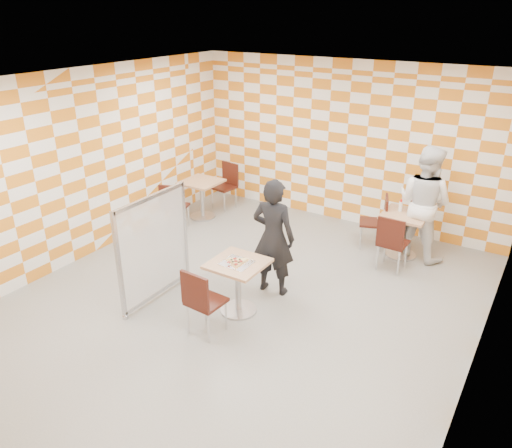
{
  "coord_description": "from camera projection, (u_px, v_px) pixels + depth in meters",
  "views": [
    {
      "loc": [
        3.34,
        -4.98,
        3.84
      ],
      "look_at": [
        0.1,
        0.2,
        1.15
      ],
      "focal_mm": 35.0,
      "sensor_mm": 36.0,
      "label": 1
    }
  ],
  "objects": [
    {
      "name": "man_white",
      "position": [
        424.0,
        203.0,
        7.99
      ],
      "size": [
        1.08,
        0.95,
        1.88
      ],
      "primitive_type": "imported",
      "rotation": [
        0.0,
        0.0,
        2.84
      ],
      "color": "white",
      "rests_on": "ground"
    },
    {
      "name": "chair_main_front",
      "position": [
        201.0,
        298.0,
        6.11
      ],
      "size": [
        0.44,
        0.45,
        0.92
      ],
      "color": "#39120B",
      "rests_on": "ground"
    },
    {
      "name": "soda_bottle",
      "position": [
        412.0,
        207.0,
        8.05
      ],
      "size": [
        0.07,
        0.07,
        0.23
      ],
      "color": "black",
      "rests_on": "second_table"
    },
    {
      "name": "man_dark",
      "position": [
        273.0,
        237.0,
        6.98
      ],
      "size": [
        0.67,
        0.48,
        1.72
      ],
      "primitive_type": "imported",
      "rotation": [
        0.0,
        0.0,
        3.26
      ],
      "color": "black",
      "rests_on": "ground"
    },
    {
      "name": "main_table",
      "position": [
        238.0,
        278.0,
        6.63
      ],
      "size": [
        0.7,
        0.7,
        0.75
      ],
      "color": "tan",
      "rests_on": "ground"
    },
    {
      "name": "partition",
      "position": [
        154.0,
        247.0,
        6.84
      ],
      "size": [
        0.08,
        1.38,
        1.55
      ],
      "color": "white",
      "rests_on": "ground"
    },
    {
      "name": "sport_bottle",
      "position": [
        401.0,
        206.0,
        8.12
      ],
      "size": [
        0.06,
        0.06,
        0.2
      ],
      "color": "white",
      "rests_on": "second_table"
    },
    {
      "name": "chair_empty_near",
      "position": [
        173.0,
        204.0,
        9.02
      ],
      "size": [
        0.53,
        0.54,
        0.92
      ],
      "color": "#39120B",
      "rests_on": "ground"
    },
    {
      "name": "chair_second_side",
      "position": [
        378.0,
        218.0,
        8.42
      ],
      "size": [
        0.55,
        0.54,
        0.92
      ],
      "color": "#39120B",
      "rests_on": "ground"
    },
    {
      "name": "second_table",
      "position": [
        404.0,
        227.0,
        8.15
      ],
      "size": [
        0.7,
        0.7,
        0.75
      ],
      "color": "tan",
      "rests_on": "ground"
    },
    {
      "name": "chair_second_front",
      "position": [
        392.0,
        240.0,
        7.64
      ],
      "size": [
        0.43,
        0.44,
        0.92
      ],
      "color": "#39120B",
      "rests_on": "ground"
    },
    {
      "name": "chair_empty_far",
      "position": [
        227.0,
        182.0,
        10.14
      ],
      "size": [
        0.48,
        0.49,
        0.92
      ],
      "color": "#39120B",
      "rests_on": "ground"
    },
    {
      "name": "empty_table",
      "position": [
        202.0,
        193.0,
        9.65
      ],
      "size": [
        0.7,
        0.7,
        0.75
      ],
      "color": "tan",
      "rests_on": "ground"
    },
    {
      "name": "room_shell",
      "position": [
        263.0,
        191.0,
        6.85
      ],
      "size": [
        7.0,
        7.0,
        7.0
      ],
      "color": "gray",
      "rests_on": "ground"
    },
    {
      "name": "pizza_on_foil",
      "position": [
        237.0,
        262.0,
        6.51
      ],
      "size": [
        0.4,
        0.4,
        0.04
      ],
      "color": "silver",
      "rests_on": "main_table"
    }
  ]
}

